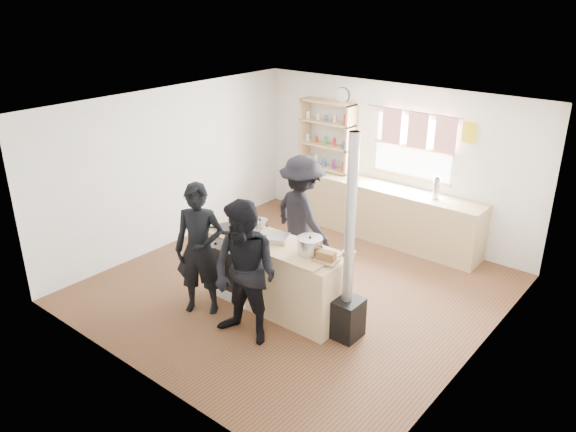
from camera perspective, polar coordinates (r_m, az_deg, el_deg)
The scene contains 14 objects.
ground at distance 7.85m, azimuth 0.82°, elevation -7.36°, with size 5.00×5.00×0.01m, color brown.
back_counter at distance 9.32m, azimuth 9.36°, elevation 0.45°, with size 3.40×0.55×0.90m, color tan.
shelving_unit at distance 9.70m, azimuth 3.96°, elevation 8.18°, with size 1.00×0.28×1.20m.
thermos at distance 8.72m, azimuth 14.83°, elevation 2.75°, with size 0.10×0.10×0.33m, color silver.
cooking_island at distance 7.17m, azimuth -1.00°, elevation -6.16°, with size 1.97×0.64×0.93m.
skillet_greens at distance 7.37m, azimuth -6.11°, elevation -1.20°, with size 0.42×0.42×0.05m.
roast_tray at distance 7.03m, azimuth -1.50°, elevation -2.19°, with size 0.46×0.40×0.07m.
stockpot_stove at distance 7.31m, azimuth -2.85°, elevation -0.91°, with size 0.20×0.20×0.17m.
stockpot_counter at distance 6.67m, azimuth 2.24°, elevation -3.02°, with size 0.31×0.31×0.23m.
bread_board at distance 6.52m, azimuth 3.89°, elevation -4.19°, with size 0.31×0.24×0.12m.
flue_heater at distance 6.58m, azimuth 6.05°, elevation -7.29°, with size 0.35×0.35×2.50m.
person_near_left at distance 7.06m, azimuth -8.96°, elevation -3.38°, with size 0.63×0.41×1.71m, color black.
person_near_right at distance 6.42m, azimuth -4.38°, elevation -5.85°, with size 0.84×0.66×1.73m, color black.
person_far at distance 7.91m, azimuth 1.44°, elevation -0.02°, with size 1.13×0.65×1.75m, color black.
Camera 1 is at (4.22, -5.34, 3.91)m, focal length 35.00 mm.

